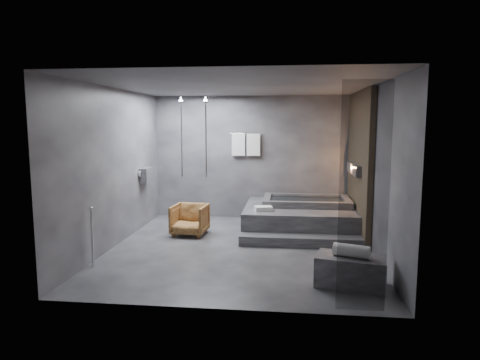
# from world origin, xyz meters

# --- Properties ---
(room) EXTENTS (5.00, 5.04, 2.82)m
(room) POSITION_xyz_m (0.40, 0.24, 1.73)
(room) COLOR #2A2A2D
(room) RESTS_ON ground
(tub_deck) EXTENTS (2.20, 2.00, 0.50)m
(tub_deck) POSITION_xyz_m (1.05, 1.45, 0.25)
(tub_deck) COLOR #2F2F31
(tub_deck) RESTS_ON ground
(tub_step) EXTENTS (2.20, 0.36, 0.18)m
(tub_step) POSITION_xyz_m (1.05, 0.27, 0.09)
(tub_step) COLOR #2F2F31
(tub_step) RESTS_ON ground
(concrete_bench) EXTENTS (1.01, 0.70, 0.41)m
(concrete_bench) POSITION_xyz_m (1.67, -1.58, 0.21)
(concrete_bench) COLOR #353538
(concrete_bench) RESTS_ON ground
(driftwood_chair) EXTENTS (0.70, 0.72, 0.61)m
(driftwood_chair) POSITION_xyz_m (-1.10, 0.80, 0.30)
(driftwood_chair) COLOR #4D2E13
(driftwood_chair) RESTS_ON ground
(rolled_towel) EXTENTS (0.51, 0.33, 0.17)m
(rolled_towel) POSITION_xyz_m (1.66, -1.62, 0.50)
(rolled_towel) COLOR white
(rolled_towel) RESTS_ON concrete_bench
(deck_towel) EXTENTS (0.37, 0.30, 0.09)m
(deck_towel) POSITION_xyz_m (0.35, 0.87, 0.54)
(deck_towel) COLOR silver
(deck_towel) RESTS_ON tub_deck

